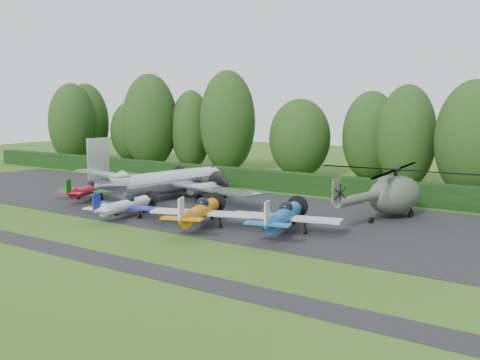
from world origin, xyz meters
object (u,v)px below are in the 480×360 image
Objects in this scene: light_plane_white at (125,205)px; light_plane_blue at (284,216)px; light_plane_red at (88,190)px; light_plane_orange at (200,212)px; helicopter at (395,191)px; transport_plane at (168,181)px.

light_plane_blue reaches higher than light_plane_white.
light_plane_red is 15.64m from light_plane_orange.
light_plane_red is 9.06m from light_plane_white.
light_plane_red is 0.86× the size of light_plane_orange.
helicopter is at bearing 36.67° from light_plane_red.
light_plane_red is 21.23m from light_plane_blue.
light_plane_orange is (15.35, -2.99, 0.18)m from light_plane_red.
transport_plane is 20.41m from helicopter.
light_plane_orange is 15.46m from helicopter.
transport_plane reaches higher than light_plane_blue.
helicopter is at bearing 65.82° from light_plane_orange.
light_plane_red is (-5.84, -4.44, -0.72)m from transport_plane.
light_plane_orange is at bearing -49.00° from transport_plane.
light_plane_blue is (21.20, -1.18, 0.21)m from light_plane_red.
light_plane_orange is (9.51, -7.43, -0.55)m from transport_plane.
transport_plane reaches higher than light_plane_red.
helicopter is (17.53, 11.81, 1.07)m from light_plane_white.
transport_plane is 7.37m from light_plane_red.
transport_plane is at bearing 178.03° from helicopter.
transport_plane is 16.36m from light_plane_blue.
light_plane_white is 0.82× the size of light_plane_blue.
light_plane_red is at bearing 162.56° from light_plane_white.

